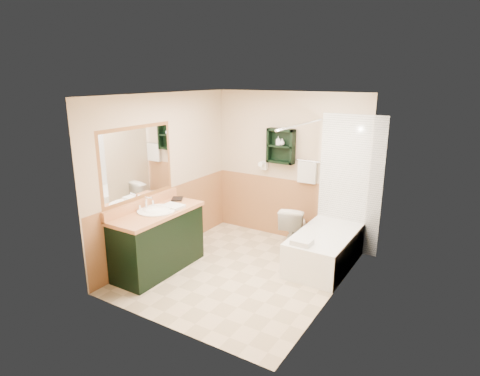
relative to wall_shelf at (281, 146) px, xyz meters
name	(u,v)px	position (x,y,z in m)	size (l,w,h in m)	color
floor	(240,272)	(0.10, -1.41, -1.55)	(3.00, 3.00, 0.00)	beige
back_wall	(289,167)	(0.10, 0.11, -0.35)	(2.60, 0.04, 2.40)	beige
left_wall	(164,176)	(-1.22, -1.41, -0.35)	(0.04, 3.00, 2.40)	beige
right_wall	(338,205)	(1.42, -1.41, -0.35)	(0.04, 3.00, 2.40)	beige
ceiling	(240,93)	(0.10, -1.41, 0.87)	(2.60, 3.00, 0.04)	white
wainscot_left	(168,221)	(-1.19, -1.41, -1.05)	(2.98, 2.98, 1.00)	#BA784B
wainscot_back	(287,208)	(0.10, 0.08, -1.05)	(2.58, 2.58, 1.00)	#BA784B
mirror_frame	(137,163)	(-1.17, -1.96, -0.05)	(1.30, 1.30, 1.00)	brown
mirror_glass	(138,163)	(-1.17, -1.96, -0.05)	(1.20, 1.20, 0.90)	white
tile_right	(353,200)	(1.38, -0.66, -0.50)	(1.50, 1.50, 2.10)	white
tile_back	(350,185)	(1.13, 0.07, -0.50)	(0.95, 0.95, 2.10)	white
tile_accent	(357,136)	(1.37, -0.66, 0.35)	(1.50, 1.50, 0.10)	#154B2B
wall_shelf	(281,146)	(0.00, 0.00, 0.00)	(0.45, 0.15, 0.55)	black
hair_dryer	(264,165)	(-0.30, 0.02, -0.35)	(0.10, 0.24, 0.18)	white
towel_bar	(308,161)	(0.45, 0.04, -0.20)	(0.40, 0.06, 0.40)	white
curtain_rod	(303,124)	(0.63, -0.66, 0.45)	(0.03, 0.03, 1.60)	silver
shower_curtain	(305,182)	(0.63, -0.48, -0.40)	(1.05, 1.05, 1.70)	beige
vanity	(158,241)	(-0.89, -1.93, -1.12)	(0.59, 1.37, 0.87)	black
bathtub	(326,248)	(1.03, -0.55, -1.30)	(0.74, 1.50, 0.49)	white
toilet	(294,227)	(0.37, -0.22, -1.22)	(0.38, 0.68, 0.67)	white
counter_towel	(173,206)	(-0.79, -1.71, -0.66)	(0.28, 0.22, 0.04)	white
vanity_book	(171,193)	(-1.06, -1.43, -0.58)	(0.16, 0.02, 0.21)	black
tub_towel	(302,242)	(0.90, -1.14, -1.02)	(0.26, 0.22, 0.07)	white
soap_bottle_a	(278,143)	(-0.05, -0.01, 0.05)	(0.06, 0.14, 0.06)	white
soap_bottle_b	(282,143)	(0.02, -0.01, 0.06)	(0.08, 0.11, 0.08)	white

